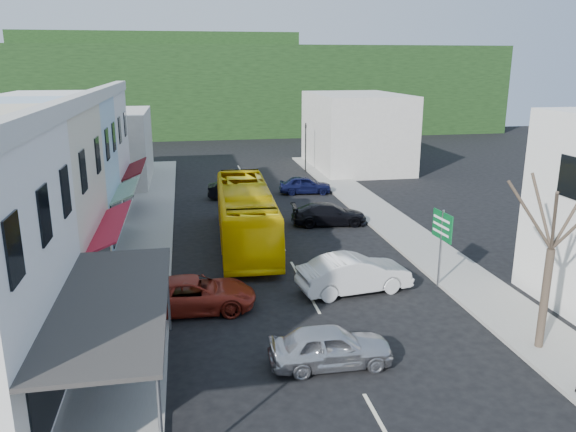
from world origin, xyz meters
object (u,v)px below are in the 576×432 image
Objects in this scene: street_tree at (551,249)px; car_white at (354,277)px; direction_sign at (441,249)px; traffic_signal at (306,148)px; pedestrian_left at (119,293)px; car_silver at (331,346)px; bus at (245,217)px; car_red at (194,294)px.

car_white is at bearing 127.95° from street_tree.
direction_sign is 28.08m from traffic_signal.
pedestrian_left is at bearing 82.52° from traffic_signal.
traffic_signal reaches higher than car_white.
street_tree is (7.53, -0.33, 3.08)m from car_silver.
bus is 13.74m from car_silver.
direction_sign is 0.48× the size of street_tree.
car_red is 1.02× the size of traffic_signal.
bus is 21.70m from traffic_signal.
traffic_signal is (3.83, 27.95, 1.55)m from car_white.
traffic_signal is at bearing 71.36° from bus.
car_white is 7.08m from car_red.
car_silver and car_red have the same top height.
car_white is (2.64, 5.94, 0.00)m from car_silver.
pedestrian_left is 0.47× the size of direction_sign.
car_white is 1.23× the size of direction_sign.
car_silver is at bearing -138.52° from car_red.
street_tree reaches higher than car_silver.
bus is at bearing -18.61° from car_red.
pedestrian_left is at bearing 55.43° from car_silver.
street_tree is 34.27m from traffic_signal.
bus is 8.71m from car_white.
bus is 6.82× the size of pedestrian_left.
bus is at bearing 130.77° from direction_sign.
street_tree is at bearing -113.58° from car_red.
bus is 2.64× the size of car_silver.
pedestrian_left is 31.87m from traffic_signal.
car_red is at bearing 154.94° from street_tree.
bus is 3.23× the size of direction_sign.
bus reaches higher than car_white.
car_red is 2.71× the size of pedestrian_left.
car_silver is 1.23× the size of direction_sign.
direction_sign reaches higher than car_silver.
car_red is 11.05m from direction_sign.
car_silver is at bearing 97.40° from traffic_signal.
car_red is (-4.40, 5.25, 0.00)m from car_silver.
car_white is at bearing -23.28° from car_silver.
car_white is 0.96× the size of car_red.
traffic_signal is at bearing -19.32° from car_red.
car_white is 8.53m from street_tree.
street_tree reaches higher than car_white.
street_tree is (4.89, -6.27, 3.08)m from car_white.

